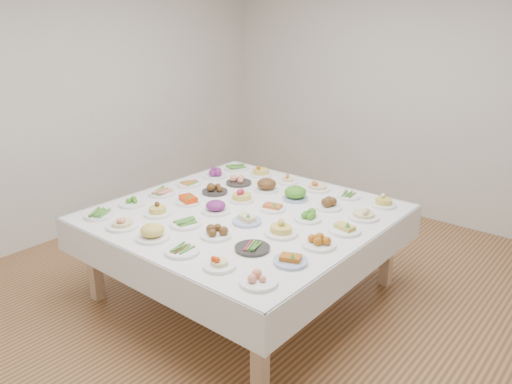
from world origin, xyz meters
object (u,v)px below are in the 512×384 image
Objects in this scene: dish_18 at (189,184)px; dish_35 at (384,200)px; dish_0 at (99,213)px; display_table at (245,219)px.

dish_35 is (1.68, 0.68, 0.04)m from dish_18.
dish_0 is 1.25× the size of dish_35.
dish_35 is (1.67, 1.68, 0.03)m from dish_0.
dish_0 reaches higher than display_table.
dish_0 reaches higher than dish_18.
dish_18 is (-0.01, 1.00, -0.01)m from dish_0.
dish_35 is (0.83, 0.85, 0.12)m from display_table.
display_table is at bearing -11.17° from dish_18.
dish_0 is at bearing -89.49° from dish_18.
dish_35 reaches higher than dish_0.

